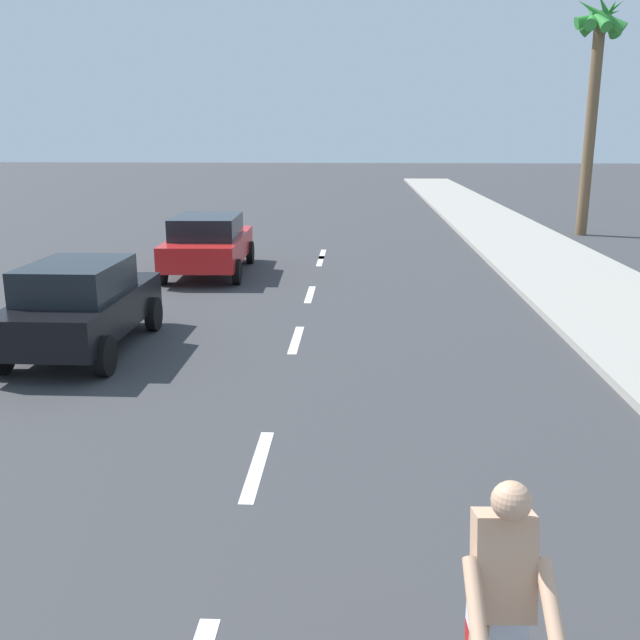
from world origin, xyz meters
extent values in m
plane|color=#38383A|center=(0.00, 20.00, 0.00)|extent=(160.00, 160.00, 0.00)
cube|color=#9E998E|center=(6.69, 22.00, 0.07)|extent=(3.60, 80.00, 0.14)
cube|color=white|center=(0.00, 8.91, 0.00)|extent=(0.16, 1.80, 0.01)
cube|color=white|center=(0.00, 14.00, 0.00)|extent=(0.16, 1.80, 0.01)
cube|color=white|center=(0.00, 17.82, 0.00)|extent=(0.16, 1.80, 0.01)
cube|color=white|center=(0.00, 22.42, 0.00)|extent=(0.16, 1.80, 0.01)
cube|color=white|center=(0.00, 23.66, 0.00)|extent=(0.16, 1.80, 0.01)
cylinder|color=black|center=(1.94, 5.28, 0.75)|extent=(0.03, 0.03, 0.48)
cube|color=tan|center=(1.94, 5.14, 1.28)|extent=(0.35, 0.33, 0.63)
sphere|color=tan|center=(1.94, 5.08, 1.71)|extent=(0.22, 0.22, 0.22)
cube|color=white|center=(1.94, 5.20, 0.95)|extent=(0.33, 0.23, 0.28)
cylinder|color=tan|center=(2.15, 4.89, 1.18)|extent=(0.11, 0.49, 0.41)
cylinder|color=tan|center=(1.75, 4.87, 1.18)|extent=(0.11, 0.49, 0.41)
cube|color=black|center=(-3.60, 13.19, 0.69)|extent=(1.66, 3.92, 0.64)
cube|color=black|center=(-3.60, 12.99, 1.29)|extent=(1.45, 2.04, 0.56)
cylinder|color=black|center=(-4.41, 14.52, 0.32)|extent=(0.18, 0.64, 0.64)
cylinder|color=black|center=(-2.77, 14.52, 0.32)|extent=(0.18, 0.64, 0.64)
cylinder|color=black|center=(-4.42, 11.86, 0.32)|extent=(0.18, 0.64, 0.64)
cylinder|color=black|center=(-2.78, 11.86, 0.32)|extent=(0.18, 0.64, 0.64)
cube|color=red|center=(-2.90, 20.38, 0.69)|extent=(2.04, 4.53, 0.64)
cube|color=black|center=(-2.89, 20.15, 1.29)|extent=(1.74, 2.38, 0.56)
cylinder|color=black|center=(-3.89, 21.86, 0.32)|extent=(0.20, 0.65, 0.64)
cylinder|color=black|center=(-2.02, 21.93, 0.32)|extent=(0.20, 0.65, 0.64)
cylinder|color=black|center=(-3.77, 18.83, 0.32)|extent=(0.20, 0.65, 0.64)
cylinder|color=black|center=(-1.90, 18.90, 0.32)|extent=(0.20, 0.65, 0.64)
cylinder|color=brown|center=(9.46, 28.66, 3.90)|extent=(0.40, 0.40, 7.80)
cone|color=#2D8433|center=(9.71, 28.68, 7.65)|extent=(0.51, 1.43, 1.16)
cone|color=#2D8433|center=(9.58, 28.88, 7.65)|extent=(1.55, 1.11, 1.38)
cone|color=#2D8433|center=(9.45, 28.91, 7.65)|extent=(1.65, 0.55, 0.86)
cone|color=#2D8433|center=(9.26, 28.80, 7.65)|extent=(1.15, 1.60, 1.29)
cone|color=#2D8433|center=(9.24, 28.54, 7.65)|extent=(0.99, 1.51, 1.42)
cone|color=#2D8433|center=(9.39, 28.42, 7.65)|extent=(1.81, 0.95, 1.43)
cone|color=#2D8433|center=(9.62, 28.46, 7.65)|extent=(1.50, 1.36, 1.62)
camera|label=1|loc=(1.10, 1.58, 3.62)|focal=39.89mm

